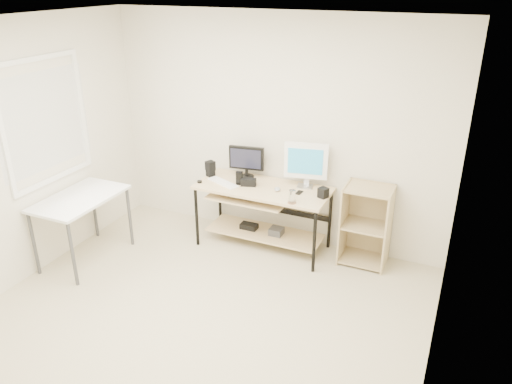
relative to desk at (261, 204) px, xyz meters
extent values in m
cube|color=#C3B796|center=(0.03, -1.66, -0.54)|extent=(4.00, 4.00, 0.01)
cube|color=white|center=(0.03, -1.66, 2.07)|extent=(4.00, 4.00, 0.01)
cube|color=beige|center=(0.03, 0.34, 0.76)|extent=(4.00, 0.01, 2.60)
cube|color=beige|center=(-1.97, -1.66, 0.76)|extent=(0.01, 4.00, 2.60)
cube|color=beige|center=(2.03, -1.66, 0.76)|extent=(0.01, 4.00, 2.60)
cube|color=white|center=(-1.96, -1.06, 1.01)|extent=(0.01, 1.00, 1.20)
cube|color=beige|center=(0.03, -0.01, 0.20)|extent=(1.50, 0.65, 0.03)
cube|color=beige|center=(-0.12, -0.06, 0.08)|extent=(0.90, 0.49, 0.02)
cube|color=beige|center=(0.03, 0.04, -0.39)|extent=(1.35, 0.46, 0.02)
cube|color=black|center=(-0.17, -0.06, 0.10)|extent=(0.33, 0.22, 0.01)
cylinder|color=black|center=(0.08, -0.11, 0.10)|extent=(0.14, 0.01, 0.01)
cube|color=#404042|center=(0.18, 0.04, -0.34)|extent=(0.15, 0.15, 0.08)
cube|color=black|center=(-0.17, 0.04, -0.35)|extent=(0.20, 0.12, 0.06)
cylinder|color=black|center=(-0.68, -0.29, -0.18)|extent=(0.04, 0.04, 0.72)
cylinder|color=black|center=(-0.68, 0.28, -0.18)|extent=(0.04, 0.04, 0.72)
cylinder|color=black|center=(0.74, -0.29, -0.18)|extent=(0.04, 0.04, 0.72)
cylinder|color=black|center=(0.74, 0.28, -0.18)|extent=(0.04, 0.04, 0.72)
cube|color=white|center=(-1.65, -1.06, 0.20)|extent=(0.60, 1.00, 0.03)
cylinder|color=#404042|center=(-1.91, -1.52, -0.18)|extent=(0.04, 0.04, 0.72)
cylinder|color=#404042|center=(-1.91, -0.60, -0.18)|extent=(0.04, 0.04, 0.72)
cylinder|color=#404042|center=(-1.39, -1.52, -0.18)|extent=(0.04, 0.04, 0.72)
cylinder|color=#404042|center=(-1.39, -0.60, -0.18)|extent=(0.04, 0.04, 0.72)
cube|color=tan|center=(0.94, 0.12, -0.09)|extent=(0.02, 0.40, 0.90)
cube|color=tan|center=(1.42, 0.12, -0.09)|extent=(0.02, 0.40, 0.90)
cube|color=tan|center=(1.18, 0.31, -0.09)|extent=(0.50, 0.02, 0.90)
cube|color=tan|center=(1.18, 0.12, -0.50)|extent=(0.46, 0.38, 0.02)
cube|color=tan|center=(1.18, 0.12, -0.09)|extent=(0.46, 0.38, 0.02)
cube|color=tan|center=(1.18, 0.12, 0.34)|extent=(0.46, 0.38, 0.02)
cylinder|color=black|center=(-0.27, 0.18, 0.22)|extent=(0.17, 0.17, 0.02)
cylinder|color=black|center=(-0.27, 0.18, 0.27)|extent=(0.04, 0.04, 0.09)
cube|color=black|center=(-0.27, 0.18, 0.45)|extent=(0.41, 0.11, 0.27)
cube|color=black|center=(-0.27, 0.16, 0.45)|extent=(0.35, 0.06, 0.22)
cube|color=silver|center=(0.45, 0.19, 0.22)|extent=(0.17, 0.15, 0.01)
cylinder|color=silver|center=(0.45, 0.19, 0.27)|extent=(0.04, 0.04, 0.10)
cube|color=white|center=(0.45, 0.19, 0.52)|extent=(0.48, 0.14, 0.40)
cube|color=teal|center=(0.45, 0.16, 0.52)|extent=(0.40, 0.08, 0.32)
cube|color=white|center=(-0.43, -0.09, 0.22)|extent=(0.43, 0.28, 0.01)
ellipsoid|color=#B2B2B8|center=(0.21, -0.03, 0.23)|extent=(0.10, 0.12, 0.04)
cube|color=black|center=(-0.14, -0.04, 0.25)|extent=(0.19, 0.12, 0.09)
cube|color=black|center=(-0.67, 0.05, 0.25)|extent=(0.11, 0.11, 0.07)
cube|color=black|center=(-0.67, 0.05, 0.34)|extent=(0.12, 0.12, 0.11)
cube|color=black|center=(0.72, 0.00, 0.27)|extent=(0.12, 0.12, 0.11)
cube|color=black|center=(-0.25, -0.04, 0.29)|extent=(0.09, 0.07, 0.15)
cylinder|color=black|center=(-0.69, -0.18, 0.22)|extent=(0.06, 0.06, 0.02)
cube|color=black|center=(0.45, 0.01, 0.22)|extent=(0.06, 0.11, 0.01)
cylinder|color=#926341|center=(0.47, -0.27, 0.21)|extent=(0.11, 0.11, 0.01)
cylinder|color=white|center=(0.47, -0.27, 0.29)|extent=(0.09, 0.09, 0.14)
camera|label=1|loc=(2.05, -4.70, 2.40)|focal=35.00mm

